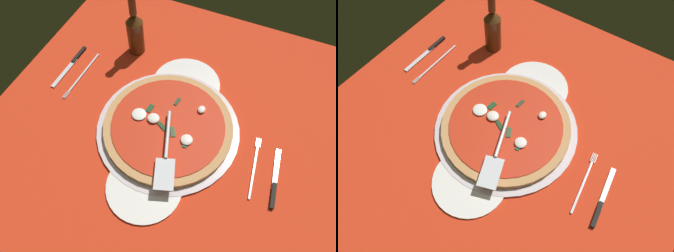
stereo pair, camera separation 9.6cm
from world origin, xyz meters
The scene contains 10 objects.
ground_plane centered at (0.00, 0.00, -0.40)cm, with size 112.21×112.21×0.80cm, color red.
checker_pattern centered at (0.00, 0.00, 0.05)cm, with size 112.21×112.21×0.10cm.
pizza_pan centered at (-2.05, -0.65, 0.66)cm, with size 44.49×44.49×1.12cm, color silver.
dinner_plate_left centered at (-22.10, -2.14, 0.60)cm, with size 21.66×21.66×1.00cm, color white.
dinner_plate_right centered at (16.69, 0.76, 0.60)cm, with size 23.06×23.06×1.00cm, color white.
pizza centered at (-2.04, -0.62, 2.24)cm, with size 39.96×39.96×3.25cm.
pizza_server centered at (-11.93, -4.40, 4.80)cm, with size 24.78×11.51×1.00cm.
place_setting_near centered at (-5.22, -32.36, 0.45)cm, with size 21.92×16.25×1.40cm.
place_setting_far centered at (7.46, 38.90, 0.46)cm, with size 22.83×14.10×1.40cm.
beer_bottle centered at (24.67, 23.53, 9.22)cm, with size 5.92×5.92×23.57cm.
Camera 1 is at (-47.48, -20.59, 83.98)cm, focal length 33.11 mm.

